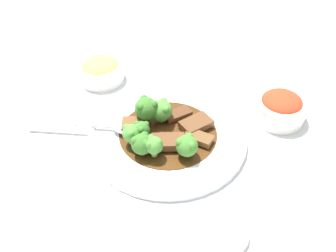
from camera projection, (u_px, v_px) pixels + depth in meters
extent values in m
plane|color=silver|center=(168.00, 139.00, 0.78)|extent=(4.00, 4.00, 0.00)
cylinder|color=white|center=(168.00, 136.00, 0.77)|extent=(0.31, 0.31, 0.01)
torus|color=white|center=(168.00, 134.00, 0.77)|extent=(0.31, 0.31, 0.01)
cylinder|color=#4C2D14|center=(168.00, 133.00, 0.77)|extent=(0.19, 0.19, 0.00)
cube|color=#56331E|center=(178.00, 114.00, 0.80)|extent=(0.06, 0.06, 0.01)
cube|color=brown|center=(166.00, 142.00, 0.73)|extent=(0.06, 0.08, 0.01)
cube|color=brown|center=(136.00, 125.00, 0.77)|extent=(0.05, 0.06, 0.02)
cube|color=brown|center=(196.00, 124.00, 0.77)|extent=(0.07, 0.07, 0.01)
cube|color=brown|center=(199.00, 136.00, 0.75)|extent=(0.03, 0.06, 0.01)
cylinder|color=#7FA84C|center=(161.00, 118.00, 0.79)|extent=(0.01, 0.01, 0.01)
sphere|color=#4C8E38|center=(161.00, 111.00, 0.77)|extent=(0.04, 0.04, 0.04)
sphere|color=#4C8E38|center=(164.00, 102.00, 0.77)|extent=(0.02, 0.02, 0.02)
sphere|color=#4C8E38|center=(154.00, 106.00, 0.76)|extent=(0.02, 0.02, 0.02)
sphere|color=#4C8E38|center=(165.00, 109.00, 0.76)|extent=(0.02, 0.02, 0.02)
cylinder|color=#7FA84C|center=(147.00, 118.00, 0.78)|extent=(0.02, 0.02, 0.02)
sphere|color=#387028|center=(146.00, 109.00, 0.76)|extent=(0.05, 0.05, 0.05)
sphere|color=#387028|center=(144.00, 99.00, 0.77)|extent=(0.02, 0.02, 0.02)
sphere|color=#387028|center=(141.00, 107.00, 0.75)|extent=(0.02, 0.02, 0.02)
sphere|color=#387028|center=(153.00, 104.00, 0.75)|extent=(0.02, 0.02, 0.02)
cylinder|color=#8EB756|center=(142.00, 137.00, 0.74)|extent=(0.01, 0.01, 0.01)
sphere|color=#387028|center=(141.00, 130.00, 0.73)|extent=(0.03, 0.03, 0.03)
sphere|color=#387028|center=(137.00, 124.00, 0.73)|extent=(0.01, 0.01, 0.01)
sphere|color=#387028|center=(141.00, 130.00, 0.72)|extent=(0.01, 0.01, 0.01)
sphere|color=#387028|center=(146.00, 124.00, 0.73)|extent=(0.01, 0.01, 0.01)
cylinder|color=#8EB756|center=(186.00, 153.00, 0.72)|extent=(0.01, 0.01, 0.01)
sphere|color=#427F2D|center=(187.00, 146.00, 0.70)|extent=(0.04, 0.04, 0.04)
sphere|color=#427F2D|center=(180.00, 142.00, 0.70)|extent=(0.02, 0.02, 0.02)
sphere|color=#427F2D|center=(192.00, 145.00, 0.69)|extent=(0.02, 0.02, 0.02)
sphere|color=#427F2D|center=(189.00, 137.00, 0.71)|extent=(0.02, 0.02, 0.02)
cylinder|color=#7FA84C|center=(153.00, 152.00, 0.71)|extent=(0.01, 0.01, 0.01)
sphere|color=#4C8E38|center=(153.00, 145.00, 0.70)|extent=(0.03, 0.03, 0.03)
sphere|color=#4C8E38|center=(149.00, 144.00, 0.69)|extent=(0.01, 0.01, 0.01)
sphere|color=#4C8E38|center=(158.00, 142.00, 0.69)|extent=(0.01, 0.01, 0.01)
sphere|color=#4C8E38|center=(151.00, 138.00, 0.70)|extent=(0.01, 0.01, 0.01)
cylinder|color=#8EB756|center=(132.00, 141.00, 0.74)|extent=(0.01, 0.01, 0.01)
sphere|color=#4C8E38|center=(131.00, 133.00, 0.73)|extent=(0.03, 0.03, 0.03)
sphere|color=#4C8E38|center=(131.00, 134.00, 0.71)|extent=(0.01, 0.01, 0.01)
sphere|color=#4C8E38|center=(136.00, 128.00, 0.72)|extent=(0.01, 0.01, 0.01)
sphere|color=#4C8E38|center=(126.00, 127.00, 0.72)|extent=(0.01, 0.01, 0.01)
cylinder|color=#7FA84C|center=(142.00, 151.00, 0.72)|extent=(0.01, 0.01, 0.01)
sphere|color=#387028|center=(142.00, 144.00, 0.71)|extent=(0.04, 0.04, 0.04)
sphere|color=#387028|center=(146.00, 144.00, 0.69)|extent=(0.02, 0.02, 0.02)
sphere|color=#387028|center=(144.00, 135.00, 0.71)|extent=(0.02, 0.02, 0.02)
sphere|color=#387028|center=(135.00, 141.00, 0.70)|extent=(0.02, 0.02, 0.02)
ellipsoid|color=silver|center=(128.00, 127.00, 0.77)|extent=(0.06, 0.07, 0.01)
cylinder|color=silver|center=(69.00, 124.00, 0.78)|extent=(0.06, 0.17, 0.01)
cylinder|color=white|center=(278.00, 117.00, 0.82)|extent=(0.06, 0.06, 0.01)
cylinder|color=white|center=(280.00, 111.00, 0.81)|extent=(0.10, 0.10, 0.04)
torus|color=white|center=(282.00, 103.00, 0.79)|extent=(0.10, 0.10, 0.01)
ellipsoid|color=red|center=(282.00, 102.00, 0.79)|extent=(0.08, 0.08, 0.03)
cylinder|color=white|center=(102.00, 78.00, 0.93)|extent=(0.06, 0.06, 0.01)
cylinder|color=white|center=(101.00, 73.00, 0.91)|extent=(0.11, 0.11, 0.04)
torus|color=white|center=(100.00, 66.00, 0.90)|extent=(0.11, 0.11, 0.01)
ellipsoid|color=tan|center=(100.00, 65.00, 0.90)|extent=(0.08, 0.08, 0.03)
cylinder|color=white|center=(226.00, 235.00, 0.61)|extent=(0.07, 0.07, 0.01)
torus|color=white|center=(226.00, 233.00, 0.61)|extent=(0.07, 0.07, 0.01)
cube|color=white|center=(60.00, 200.00, 0.66)|extent=(0.13, 0.11, 0.01)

